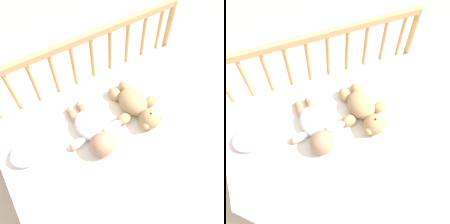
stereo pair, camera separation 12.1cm
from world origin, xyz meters
The scene contains 7 objects.
ground_plane centered at (0.00, 0.00, 0.00)m, with size 12.00×12.00×0.00m, color #C6B293.
crib_mattress centered at (0.00, 0.00, 0.24)m, with size 1.24×0.59×0.48m.
crib_rail centered at (0.00, 0.32, 0.58)m, with size 1.24×0.04×0.81m.
blanket centered at (0.00, 0.00, 0.48)m, with size 0.73×0.45×0.01m.
teddy_bear centered at (0.14, -0.03, 0.53)m, with size 0.28×0.36×0.12m.
baby centered at (-0.14, -0.05, 0.52)m, with size 0.29×0.37×0.13m.
small_pillow centered at (-0.46, 0.02, 0.51)m, with size 0.20×0.15×0.06m.
Camera 1 is at (-0.35, -0.60, 1.67)m, focal length 40.00 mm.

